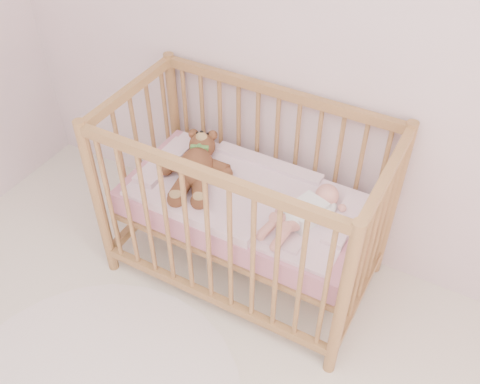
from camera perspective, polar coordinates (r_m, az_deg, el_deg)
The scene contains 6 objects.
wall_back at distance 2.41m, azimuth 12.78°, elevation 16.77°, with size 4.00×0.02×2.70m, color silver.
crib at distance 2.69m, azimuth 0.51°, elevation -1.26°, with size 1.36×0.76×1.00m, color #B2874B, non-canonical shape.
mattress at distance 2.70m, azimuth 0.51°, elevation -1.49°, with size 1.22×0.62×0.13m, color #CA7E93.
blanket at distance 2.65m, azimuth 0.52°, elevation -0.32°, with size 1.10×0.58×0.06m, color #F1A6C0, non-canonical shape.
baby at distance 2.49m, azimuth 7.04°, elevation -1.81°, with size 0.24×0.51×0.12m, color white, non-canonical shape.
teddy_bear at distance 2.68m, azimuth -4.76°, elevation 2.64°, with size 0.39×0.55×0.15m, color brown, non-canonical shape.
Camera 1 is at (0.58, -0.12, 2.36)m, focal length 40.00 mm.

